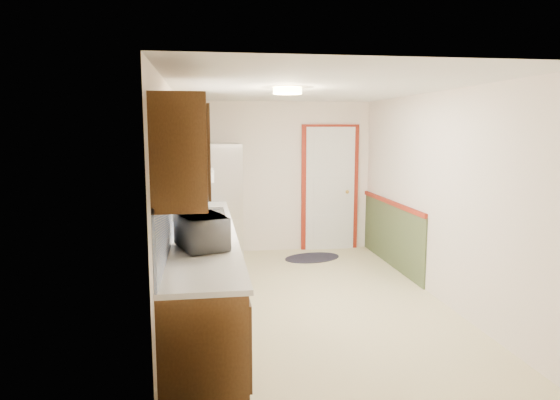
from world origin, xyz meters
name	(u,v)px	position (x,y,z in m)	size (l,w,h in m)	color
room_shell	(311,199)	(0.00, 0.00, 1.20)	(3.20, 5.20, 2.52)	beige
kitchen_run	(199,242)	(-1.24, -0.29, 0.81)	(0.63, 4.00, 2.20)	#3C220D
back_wall_trim	(342,197)	(0.99, 2.21, 0.89)	(1.12, 2.30, 2.08)	maroon
ceiling_fixture	(287,91)	(-0.30, -0.20, 2.36)	(0.30, 0.30, 0.06)	#FFD88C
microwave	(202,228)	(-1.20, -1.10, 1.12)	(0.53, 0.29, 0.36)	white
refrigerator	(215,202)	(-1.02, 2.05, 0.88)	(0.80, 0.77, 1.76)	#B7B7BC
rug	(312,258)	(0.44, 1.90, 0.01)	(0.89, 0.57, 0.01)	black
cooktop	(204,212)	(-1.19, 0.75, 0.95)	(0.51, 0.61, 0.02)	black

